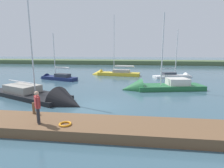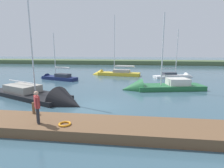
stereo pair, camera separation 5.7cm
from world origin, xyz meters
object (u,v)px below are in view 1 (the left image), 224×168
sailboat_far_left (112,74)px  mooring_post_near (34,108)px  sailboat_outer_mooring (177,77)px  life_ring_buoy (65,124)px  sailboat_far_right (55,79)px  sailboat_mid_channel (155,88)px  sailboat_near_dock (44,99)px  person_on_dock (37,105)px

sailboat_far_left → mooring_post_near: bearing=91.6°
mooring_post_near → sailboat_outer_mooring: (-12.98, -19.83, -0.77)m
life_ring_buoy → sailboat_far_right: size_ratio=0.09×
mooring_post_near → life_ring_buoy: bearing=151.2°
sailboat_far_left → sailboat_mid_channel: bearing=127.1°
life_ring_buoy → sailboat_near_dock: bearing=-54.5°
sailboat_far_right → sailboat_outer_mooring: bearing=-148.5°
life_ring_buoy → sailboat_mid_channel: (-5.92, -11.67, -0.43)m
life_ring_buoy → sailboat_far_right: sailboat_far_right is taller
life_ring_buoy → sailboat_mid_channel: sailboat_mid_channel is taller
sailboat_near_dock → life_ring_buoy: bearing=-30.8°
mooring_post_near → sailboat_far_left: 21.34m
sailboat_outer_mooring → sailboat_far_left: size_ratio=0.75×
life_ring_buoy → sailboat_far_left: bearing=-89.5°
sailboat_mid_channel → sailboat_near_dock: (10.33, 5.50, -0.05)m
mooring_post_near → person_on_dock: person_on_dock is taller
sailboat_far_right → person_on_dock: bearing=130.9°
mooring_post_near → sailboat_near_dock: (1.88, -4.78, -0.78)m
sailboat_mid_channel → sailboat_far_right: bearing=-32.3°
sailboat_mid_channel → mooring_post_near: bearing=39.2°
life_ring_buoy → sailboat_near_dock: 7.60m
life_ring_buoy → sailboat_far_left: (0.20, -22.59, -0.44)m
life_ring_buoy → sailboat_mid_channel: bearing=-116.9°
person_on_dock → life_ring_buoy: bearing=140.4°
sailboat_near_dock → sailboat_outer_mooring: size_ratio=1.36×
sailboat_outer_mooring → sailboat_far_left: bearing=155.0°
sailboat_mid_channel → sailboat_far_right: 15.22m
sailboat_near_dock → sailboat_far_right: (3.89, -10.92, 0.02)m
sailboat_near_dock → sailboat_far_left: (-4.21, -16.42, 0.04)m
sailboat_mid_channel → sailboat_far_left: (6.12, -10.92, -0.01)m
sailboat_far_right → person_on_dock: size_ratio=4.28×
sailboat_mid_channel → person_on_dock: 13.87m
sailboat_outer_mooring → sailboat_far_right: size_ratio=1.09×
sailboat_far_left → person_on_dock: bearing=94.7°
sailboat_far_left → person_on_dock: size_ratio=6.25×
sailboat_near_dock → sailboat_far_right: bearing=133.3°
sailboat_near_dock → person_on_dock: (-2.95, 6.17, 1.46)m
life_ring_buoy → sailboat_outer_mooring: 23.66m
sailboat_near_dock → sailboat_far_left: bearing=99.3°
life_ring_buoy → sailboat_far_right: (8.30, -17.09, -0.46)m
sailboat_far_right → sailboat_far_left: size_ratio=0.69×
sailboat_far_left → sailboat_near_dock: bearing=83.5°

